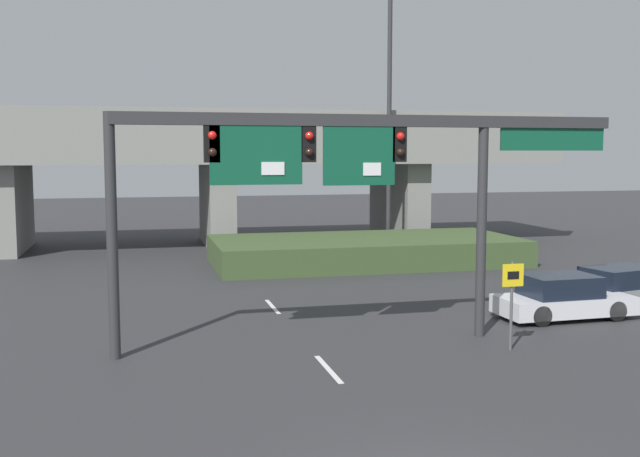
% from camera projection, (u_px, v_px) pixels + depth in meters
% --- Properties ---
extents(lane_markings, '(0.14, 32.84, 0.01)m').
position_uv_depth(lane_markings, '(273.00, 307.00, 25.51)').
color(lane_markings, silver).
rests_on(lane_markings, ground).
extents(signal_gantry, '(14.09, 0.44, 6.25)m').
position_uv_depth(signal_gantry, '(347.00, 161.00, 20.00)').
color(signal_gantry, '#2D2D30').
rests_on(signal_gantry, ground).
extents(speed_limit_sign, '(0.60, 0.11, 2.37)m').
position_uv_depth(speed_limit_sign, '(512.00, 293.00, 19.72)').
color(speed_limit_sign, '#4C4C4C').
rests_on(speed_limit_sign, ground).
extents(highway_light_pole_near, '(0.70, 0.36, 17.30)m').
position_uv_depth(highway_light_pole_near, '(390.00, 80.00, 39.06)').
color(highway_light_pole_near, '#2D2D30').
rests_on(highway_light_pole_near, ground).
extents(overpass_bridge, '(38.50, 8.66, 7.49)m').
position_uv_depth(overpass_bridge, '(216.00, 155.00, 42.08)').
color(overpass_bridge, gray).
rests_on(overpass_bridge, ground).
extents(grass_embankment, '(14.33, 6.72, 1.21)m').
position_uv_depth(grass_embankment, '(365.00, 251.00, 35.48)').
color(grass_embankment, '#384C28').
rests_on(grass_embankment, ground).
extents(parked_sedan_near_right, '(4.32, 1.98, 1.39)m').
position_uv_depth(parked_sedan_near_right, '(562.00, 298.00, 23.67)').
color(parked_sedan_near_right, silver).
rests_on(parked_sedan_near_right, ground).
extents(parked_sedan_mid_right, '(4.78, 2.65, 1.36)m').
position_uv_depth(parked_sedan_mid_right, '(623.00, 288.00, 25.52)').
color(parked_sedan_mid_right, gray).
rests_on(parked_sedan_mid_right, ground).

